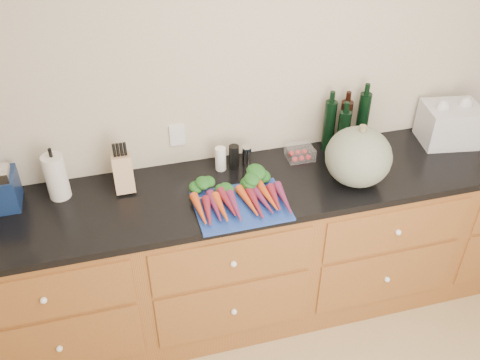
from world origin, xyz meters
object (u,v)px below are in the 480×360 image
object	(u,v)px
squash	(358,157)
paper_towel	(56,177)
tomato_box	(300,153)
carrots	(239,195)
knife_block	(123,173)
cutting_board	(241,206)

from	to	relation	value
squash	paper_towel	size ratio (longest dim) A/B	1.42
tomato_box	carrots	bearing A→B (deg)	-146.32
knife_block	paper_towel	bearing A→B (deg)	176.46
cutting_board	paper_towel	xyz separation A→B (m)	(-0.86, 0.32, 0.11)
cutting_board	paper_towel	world-z (taller)	paper_towel
knife_block	carrots	bearing A→B (deg)	-25.45
cutting_board	tomato_box	bearing A→B (deg)	37.56
squash	knife_block	xyz separation A→B (m)	(-1.17, 0.25, -0.06)
cutting_board	squash	world-z (taller)	squash
cutting_board	tomato_box	size ratio (longest dim) A/B	3.10
squash	knife_block	size ratio (longest dim) A/B	1.75
cutting_board	paper_towel	bearing A→B (deg)	159.63
squash	tomato_box	size ratio (longest dim) A/B	2.33
knife_block	tomato_box	bearing A→B (deg)	1.78
cutting_board	knife_block	distance (m)	0.62
cutting_board	paper_towel	distance (m)	0.93
squash	knife_block	bearing A→B (deg)	168.09
paper_towel	cutting_board	bearing A→B (deg)	-20.37
knife_block	tomato_box	distance (m)	0.97
carrots	tomato_box	xyz separation A→B (m)	(0.43, 0.29, -0.00)
squash	paper_towel	world-z (taller)	squash
knife_block	squash	bearing A→B (deg)	-11.91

